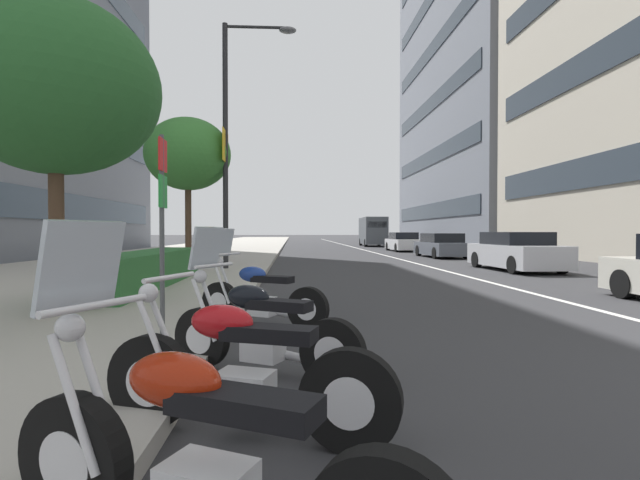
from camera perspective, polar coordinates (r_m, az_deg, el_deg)
The scene contains 16 objects.
sidewalk_right_plaza at distance 33.08m, azimuth -14.03°, elevation -1.35°, with size 160.00×10.57×0.15m, color #A39E93.
lane_centre_stripe at distance 37.91m, azimuth 5.06°, elevation -1.13°, with size 110.00×0.16×0.01m, color silver.
motorcycle_far_end_row at distance 2.29m, azimuth -14.30°, elevation -24.48°, with size 1.07×2.02×1.48m.
motorcycle_under_tarp at distance 3.43m, azimuth -9.37°, elevation -15.89°, with size 0.89×2.07×1.11m.
motorcycle_nearest_camera at distance 4.78m, azimuth -7.29°, elevation -10.89°, with size 1.10×1.92×1.47m.
motorcycle_by_sign_pole at distance 7.25m, azimuth -7.27°, elevation -6.80°, with size 1.14×1.97×1.47m.
car_mid_block_traffic at distance 18.79m, azimuth 22.50°, elevation -1.34°, with size 4.61×1.97×1.41m.
car_approaching_light at distance 26.99m, azimuth 14.38°, elevation -0.68°, with size 4.62×1.97×1.33m.
car_far_down_avenue at distance 34.80m, azimuth 9.98°, elevation -0.28°, with size 4.50×1.87×1.37m.
delivery_van_ahead at distance 46.62m, azimuth 6.36°, elevation 1.09°, with size 6.14×2.27×2.79m.
parking_sign_by_curb at distance 6.18m, azimuth -18.45°, elevation 3.48°, with size 0.32×0.06×2.47m.
street_lamp_with_banners at distance 17.10m, azimuth -10.11°, elevation 13.61°, with size 1.26×2.55×8.44m.
clipped_hedge_bed at distance 11.94m, azimuth -20.09°, elevation -3.26°, with size 6.59×1.10×0.79m, color #28602D.
street_tree_mid_sidewalk at distance 8.53m, azimuth -29.26°, elevation 15.66°, with size 3.09×3.09×4.77m.
street_tree_by_lamp_post at distance 17.58m, azimuth -15.61°, elevation 9.88°, with size 2.99×2.99×5.28m.
office_tower_far_left_down_avenue at distance 56.54m, azimuth 24.19°, elevation 22.08°, with size 28.10×20.72×43.64m.
Camera 1 is at (-2.48, 5.52, 1.42)m, focal length 26.59 mm.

